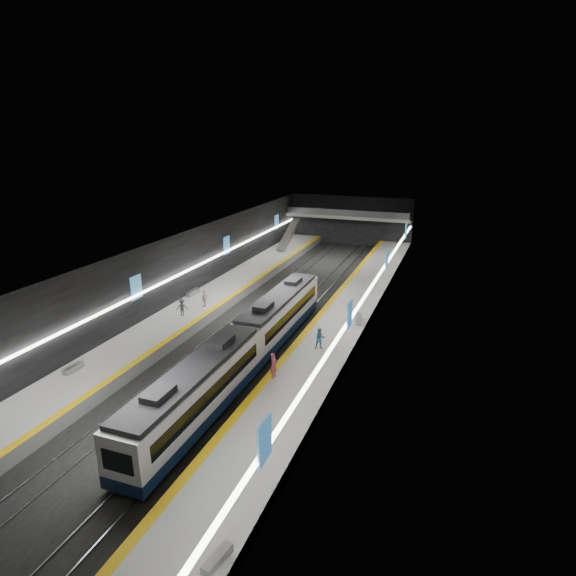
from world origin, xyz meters
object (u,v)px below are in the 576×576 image
at_px(train, 245,345).
at_px(bench_right_far, 359,319).
at_px(bench_left_far, 193,292).
at_px(bench_right_near, 217,559).
at_px(bench_left_near, 73,368).
at_px(passenger_left_b, 182,307).
at_px(passenger_right_a, 274,365).
at_px(passenger_right_b, 320,339).
at_px(passenger_left_a, 204,298).
at_px(escalator, 289,234).

distance_m(train, bench_right_far, 12.77).
distance_m(bench_left_far, bench_right_near, 35.15).
xyz_separation_m(bench_left_near, passenger_left_b, (1.59, 12.58, 0.65)).
relative_size(train, passenger_left_b, 17.47).
relative_size(passenger_right_a, passenger_right_b, 1.07).
distance_m(bench_right_near, passenger_right_a, 15.94).
bearing_deg(passenger_left_a, passenger_left_b, -16.01).
height_order(bench_right_far, passenger_left_b, passenger_left_b).
distance_m(bench_right_near, bench_right_far, 28.25).
height_order(bench_left_far, bench_right_near, bench_left_far).
bearing_deg(passenger_right_a, bench_right_far, -12.05).
distance_m(bench_right_far, passenger_right_b, 7.21).
distance_m(train, bench_right_near, 18.76).
bearing_deg(bench_left_far, passenger_left_a, -42.12).
height_order(bench_left_far, passenger_left_a, passenger_left_a).
distance_m(bench_right_near, passenger_right_b, 21.39).
bearing_deg(passenger_left_b, passenger_right_b, 146.73).
relative_size(bench_left_near, passenger_right_a, 0.91).
relative_size(bench_right_near, bench_right_far, 0.83).
xyz_separation_m(escalator, bench_right_near, (16.85, -54.83, -1.70)).
relative_size(bench_left_far, passenger_left_b, 1.19).
relative_size(bench_right_far, passenger_right_a, 1.04).
height_order(escalator, passenger_left_b, escalator).
bearing_deg(bench_right_far, passenger_left_b, -174.73).
bearing_deg(train, passenger_left_b, 146.61).
distance_m(escalator, passenger_left_a, 28.04).
distance_m(bench_left_near, bench_left_far, 18.45).
xyz_separation_m(train, bench_right_near, (6.85, -17.44, -1.00)).
bearing_deg(bench_left_near, passenger_left_b, 84.93).
distance_m(escalator, passenger_right_a, 41.50).
bearing_deg(passenger_right_a, escalator, 21.94).
bearing_deg(passenger_left_a, bench_right_near, 28.27).
bearing_deg(bench_left_near, bench_left_far, 94.45).
relative_size(bench_left_near, bench_right_far, 0.88).
bearing_deg(bench_left_near, passenger_right_a, 18.58).
xyz_separation_m(escalator, bench_right_far, (16.72, -26.58, -1.66)).
bearing_deg(passenger_left_b, passenger_right_a, 123.59).
bearing_deg(passenger_right_b, bench_right_near, -111.38).
xyz_separation_m(bench_left_near, passenger_right_a, (14.44, 4.27, 0.74)).
xyz_separation_m(bench_right_far, passenger_right_a, (-3.53, -12.76, 0.71)).
xyz_separation_m(passenger_right_b, passenger_left_b, (-14.61, 2.51, -0.03)).
bearing_deg(bench_right_far, bench_right_near, -99.65).
bearing_deg(passenger_right_b, bench_right_far, 49.27).
bearing_deg(train, escalator, 104.97).
xyz_separation_m(passenger_left_a, passenger_left_b, (-0.74, -3.02, -0.03)).
xyz_separation_m(passenger_right_a, passenger_left_a, (-12.11, 11.33, -0.06)).
distance_m(escalator, passenger_right_b, 36.73).
bearing_deg(bench_left_far, escalator, 86.05).
relative_size(passenger_left_a, passenger_left_b, 1.04).
relative_size(bench_left_near, bench_left_far, 0.85).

